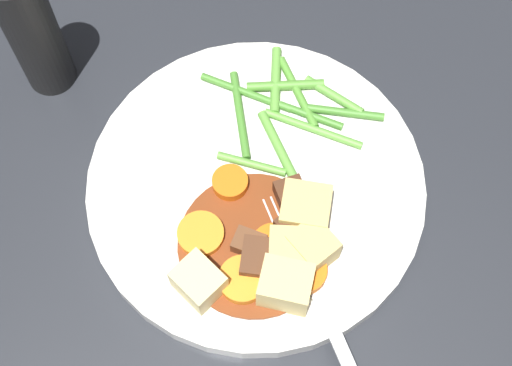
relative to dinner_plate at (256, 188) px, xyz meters
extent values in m
plane|color=#26282D|center=(0.00, 0.00, -0.01)|extent=(3.00, 3.00, 0.00)
cylinder|color=white|center=(0.00, 0.00, 0.00)|extent=(0.26, 0.26, 0.02)
cylinder|color=brown|center=(0.05, 0.01, 0.01)|extent=(0.12, 0.12, 0.00)
cylinder|color=orange|center=(0.05, -0.03, 0.01)|extent=(0.05, 0.05, 0.01)
cylinder|color=orange|center=(0.05, 0.03, 0.01)|extent=(0.04, 0.04, 0.01)
cylinder|color=orange|center=(0.01, -0.02, 0.02)|extent=(0.03, 0.03, 0.01)
cylinder|color=orange|center=(0.06, 0.05, 0.02)|extent=(0.04, 0.04, 0.01)
cylinder|color=orange|center=(0.08, 0.01, 0.01)|extent=(0.05, 0.05, 0.01)
cube|color=#E5CC7A|center=(0.08, 0.04, 0.03)|extent=(0.03, 0.04, 0.03)
cube|color=#DBBC6B|center=(0.02, 0.04, 0.02)|extent=(0.04, 0.04, 0.03)
cube|color=#DBBC6B|center=(0.04, 0.06, 0.02)|extent=(0.04, 0.04, 0.03)
cube|color=#EAD68C|center=(0.09, -0.02, 0.02)|extent=(0.04, 0.04, 0.03)
cube|color=#DBBC6B|center=(0.05, 0.04, 0.02)|extent=(0.04, 0.04, 0.03)
cube|color=brown|center=(0.05, 0.01, 0.02)|extent=(0.02, 0.02, 0.02)
cube|color=#56331E|center=(0.06, 0.02, 0.02)|extent=(0.03, 0.03, 0.02)
cube|color=#4C2B19|center=(0.04, 0.04, 0.02)|extent=(0.04, 0.04, 0.02)
cube|color=#4C2B19|center=(0.01, 0.03, 0.02)|extent=(0.03, 0.03, 0.02)
cylinder|color=#66AD42|center=(-0.09, 0.04, 0.01)|extent=(0.03, 0.05, 0.01)
cylinder|color=#4C8E33|center=(-0.08, -0.03, 0.01)|extent=(0.02, 0.08, 0.01)
cylinder|color=#599E38|center=(-0.09, 0.00, 0.01)|extent=(0.03, 0.06, 0.01)
cylinder|color=#66AD42|center=(-0.09, -0.01, 0.01)|extent=(0.06, 0.02, 0.01)
cylinder|color=#4C8E33|center=(-0.08, 0.05, 0.01)|extent=(0.01, 0.06, 0.01)
cylinder|color=#66AD42|center=(-0.03, 0.01, 0.01)|extent=(0.06, 0.05, 0.01)
cylinder|color=#599E38|center=(-0.09, 0.01, 0.01)|extent=(0.06, 0.05, 0.01)
cylinder|color=#4C8E33|center=(-0.05, -0.03, 0.01)|extent=(0.08, 0.04, 0.01)
cylinder|color=#66AD42|center=(-0.01, -0.01, 0.01)|extent=(0.01, 0.06, 0.01)
cylinder|color=#66AD42|center=(-0.06, 0.03, 0.01)|extent=(0.02, 0.08, 0.01)
cylinder|color=#4C8E33|center=(-0.07, 0.03, 0.01)|extent=(0.01, 0.05, 0.01)
cube|color=silver|center=(0.10, 0.09, 0.01)|extent=(0.10, 0.08, 0.00)
cube|color=silver|center=(0.05, 0.05, 0.01)|extent=(0.03, 0.03, 0.00)
cylinder|color=silver|center=(0.02, 0.04, 0.01)|extent=(0.04, 0.03, 0.00)
cylinder|color=silver|center=(0.02, 0.03, 0.01)|extent=(0.04, 0.03, 0.00)
cylinder|color=silver|center=(0.03, 0.03, 0.01)|extent=(0.04, 0.03, 0.00)
cylinder|color=silver|center=(0.03, 0.02, 0.01)|extent=(0.04, 0.03, 0.00)
cylinder|color=black|center=(-0.06, -0.20, 0.05)|extent=(0.04, 0.04, 0.13)
camera|label=1|loc=(0.23, 0.06, 0.53)|focal=51.79mm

